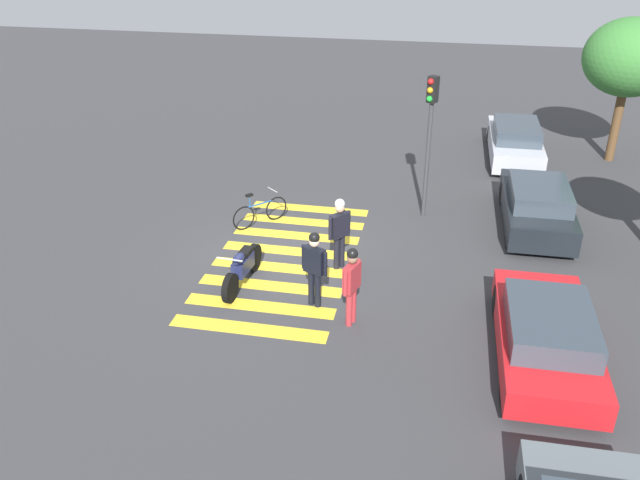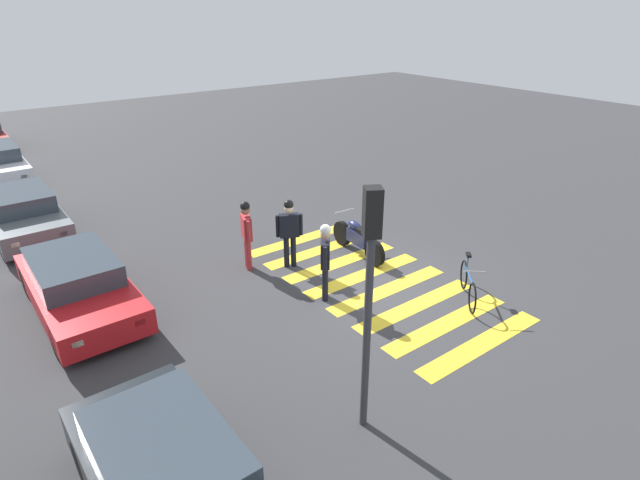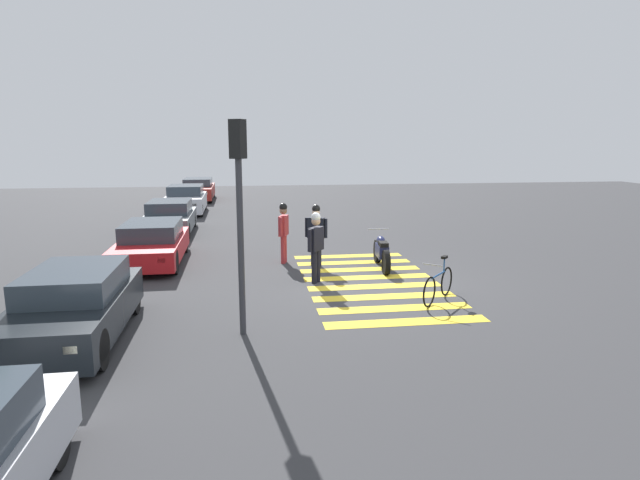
# 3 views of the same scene
# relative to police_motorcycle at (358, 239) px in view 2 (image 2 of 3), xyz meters

# --- Properties ---
(ground_plane) EXTENTS (60.00, 60.00, 0.00)m
(ground_plane) POSITION_rel_police_motorcycle_xyz_m (-1.42, 0.65, -0.47)
(ground_plane) COLOR #38383A
(police_motorcycle) EXTENTS (2.19, 0.62, 1.06)m
(police_motorcycle) POSITION_rel_police_motorcycle_xyz_m (0.00, 0.00, 0.00)
(police_motorcycle) COLOR black
(police_motorcycle) RESTS_ON ground_plane
(leaning_bicycle) EXTENTS (1.36, 1.20, 1.01)m
(leaning_bicycle) POSITION_rel_police_motorcycle_xyz_m (-3.26, -0.50, -0.09)
(leaning_bicycle) COLOR black
(leaning_bicycle) RESTS_ON ground_plane
(officer_on_foot) EXTENTS (0.39, 0.63, 1.83)m
(officer_on_foot) POSITION_rel_police_motorcycle_xyz_m (0.53, 1.84, 0.59)
(officer_on_foot) COLOR black
(officer_on_foot) RESTS_ON ground_plane
(officer_by_motorcycle) EXTENTS (0.56, 0.47, 1.85)m
(officer_by_motorcycle) POSITION_rel_police_motorcycle_xyz_m (-1.28, 2.09, 0.61)
(officer_by_motorcycle) COLOR black
(officer_by_motorcycle) RESTS_ON ground_plane
(pedestrian_bystander) EXTENTS (0.65, 0.34, 1.82)m
(pedestrian_bystander) POSITION_rel_police_motorcycle_xyz_m (1.08, 2.75, 0.59)
(pedestrian_bystander) COLOR #B22D33
(pedestrian_bystander) RESTS_ON ground_plane
(crosswalk_stripes) EXTENTS (6.75, 3.44, 0.01)m
(crosswalk_stripes) POSITION_rel_police_motorcycle_xyz_m (-1.42, 0.65, -0.47)
(crosswalk_stripes) COLOR yellow
(crosswalk_stripes) RESTS_ON ground_plane
(car_red_convertible) EXTENTS (4.33, 1.85, 1.23)m
(car_red_convertible) POSITION_rel_police_motorcycle_xyz_m (1.62, 6.69, 0.13)
(car_red_convertible) COLOR black
(car_red_convertible) RESTS_ON ground_plane
(car_grey_coupe) EXTENTS (4.19, 1.84, 1.28)m
(car_grey_coupe) POSITION_rel_police_motorcycle_xyz_m (6.95, 6.89, 0.14)
(car_grey_coupe) COLOR black
(car_grey_coupe) RESTS_ON ground_plane
(traffic_light_pole) EXTENTS (0.36, 0.33, 4.04)m
(traffic_light_pole) POSITION_rel_police_motorcycle_xyz_m (-4.75, 3.96, 2.25)
(traffic_light_pole) COLOR #38383D
(traffic_light_pole) RESTS_ON ground_plane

